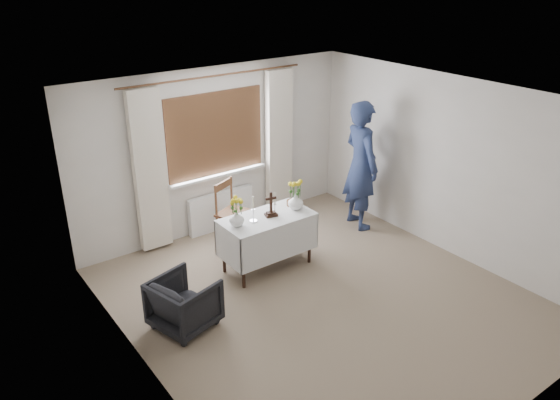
{
  "coord_description": "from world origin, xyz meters",
  "views": [
    {
      "loc": [
        -3.8,
        -4.29,
        3.89
      ],
      "look_at": [
        -0.04,
        0.83,
        1.06
      ],
      "focal_mm": 35.0,
      "sensor_mm": 36.0,
      "label": 1
    }
  ],
  "objects_px": {
    "wooden_chair": "(235,214)",
    "person": "(361,165)",
    "wooden_cross": "(271,204)",
    "flower_vase_left": "(237,218)",
    "flower_vase_right": "(296,202)",
    "armchair": "(184,303)",
    "altar_table": "(267,242)"
  },
  "relations": [
    {
      "from": "wooden_chair",
      "to": "flower_vase_left",
      "type": "xyz_separation_m",
      "value": [
        -0.46,
        -0.8,
        0.38
      ]
    },
    {
      "from": "altar_table",
      "to": "wooden_chair",
      "type": "height_order",
      "value": "wooden_chair"
    },
    {
      "from": "wooden_cross",
      "to": "person",
      "type": "bearing_deg",
      "value": 20.99
    },
    {
      "from": "wooden_cross",
      "to": "flower_vase_left",
      "type": "xyz_separation_m",
      "value": [
        -0.52,
        0.03,
        -0.07
      ]
    },
    {
      "from": "altar_table",
      "to": "wooden_chair",
      "type": "relative_size",
      "value": 1.28
    },
    {
      "from": "armchair",
      "to": "flower_vase_right",
      "type": "bearing_deg",
      "value": -91.52
    },
    {
      "from": "flower_vase_left",
      "to": "wooden_chair",
      "type": "bearing_deg",
      "value": 59.83
    },
    {
      "from": "wooden_chair",
      "to": "wooden_cross",
      "type": "distance_m",
      "value": 0.94
    },
    {
      "from": "altar_table",
      "to": "armchair",
      "type": "bearing_deg",
      "value": -161.33
    },
    {
      "from": "altar_table",
      "to": "flower_vase_right",
      "type": "xyz_separation_m",
      "value": [
        0.46,
        -0.02,
        0.49
      ]
    },
    {
      "from": "wooden_chair",
      "to": "person",
      "type": "relative_size",
      "value": 0.49
    },
    {
      "from": "wooden_chair",
      "to": "armchair",
      "type": "xyz_separation_m",
      "value": [
        -1.51,
        -1.32,
        -0.18
      ]
    },
    {
      "from": "wooden_chair",
      "to": "flower_vase_right",
      "type": "height_order",
      "value": "flower_vase_right"
    },
    {
      "from": "person",
      "to": "flower_vase_right",
      "type": "xyz_separation_m",
      "value": [
        -1.45,
        -0.25,
        -0.13
      ]
    },
    {
      "from": "person",
      "to": "wooden_cross",
      "type": "relative_size",
      "value": 5.91
    },
    {
      "from": "armchair",
      "to": "flower_vase_right",
      "type": "relative_size",
      "value": 3.08
    },
    {
      "from": "wooden_cross",
      "to": "wooden_chair",
      "type": "bearing_deg",
      "value": 107.44
    },
    {
      "from": "wooden_chair",
      "to": "flower_vase_right",
      "type": "distance_m",
      "value": 1.02
    },
    {
      "from": "armchair",
      "to": "wooden_cross",
      "type": "distance_m",
      "value": 1.76
    },
    {
      "from": "altar_table",
      "to": "wooden_chair",
      "type": "bearing_deg",
      "value": 89.59
    },
    {
      "from": "altar_table",
      "to": "wooden_cross",
      "type": "xyz_separation_m",
      "value": [
        0.06,
        -0.01,
        0.55
      ]
    },
    {
      "from": "wooden_cross",
      "to": "flower_vase_right",
      "type": "xyz_separation_m",
      "value": [
        0.4,
        -0.02,
        -0.06
      ]
    },
    {
      "from": "wooden_chair",
      "to": "person",
      "type": "height_order",
      "value": "person"
    },
    {
      "from": "altar_table",
      "to": "person",
      "type": "bearing_deg",
      "value": 6.72
    },
    {
      "from": "wooden_chair",
      "to": "flower_vase_left",
      "type": "height_order",
      "value": "wooden_chair"
    },
    {
      "from": "altar_table",
      "to": "flower_vase_right",
      "type": "distance_m",
      "value": 0.67
    },
    {
      "from": "wooden_chair",
      "to": "flower_vase_right",
      "type": "xyz_separation_m",
      "value": [
        0.45,
        -0.84,
        0.38
      ]
    },
    {
      "from": "person",
      "to": "flower_vase_right",
      "type": "height_order",
      "value": "person"
    },
    {
      "from": "armchair",
      "to": "wooden_cross",
      "type": "relative_size",
      "value": 1.98
    },
    {
      "from": "armchair",
      "to": "flower_vase_left",
      "type": "distance_m",
      "value": 1.3
    },
    {
      "from": "wooden_cross",
      "to": "flower_vase_left",
      "type": "distance_m",
      "value": 0.52
    },
    {
      "from": "wooden_cross",
      "to": "flower_vase_right",
      "type": "relative_size",
      "value": 1.56
    }
  ]
}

